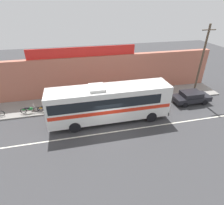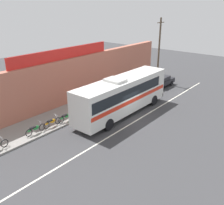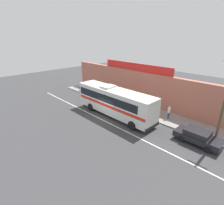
{
  "view_description": "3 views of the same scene",
  "coord_description": "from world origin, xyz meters",
  "px_view_note": "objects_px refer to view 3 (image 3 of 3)",
  "views": [
    {
      "loc": [
        -2.77,
        -13.44,
        10.53
      ],
      "look_at": [
        0.62,
        1.38,
        1.83
      ],
      "focal_mm": 29.04,
      "sensor_mm": 36.0,
      "label": 1
    },
    {
      "loc": [
        -17.84,
        -12.46,
        10.22
      ],
      "look_at": [
        -1.69,
        0.81,
        1.87
      ],
      "focal_mm": 40.74,
      "sensor_mm": 36.0,
      "label": 2
    },
    {
      "loc": [
        14.66,
        -13.31,
        9.78
      ],
      "look_at": [
        0.3,
        0.73,
        1.93
      ],
      "focal_mm": 27.72,
      "sensor_mm": 36.0,
      "label": 3
    }
  ],
  "objects_px": {
    "parked_car": "(198,136)",
    "motorcycle_red": "(82,89)",
    "intercity_bus": "(114,101)",
    "motorcycle_green": "(94,93)",
    "pedestrian_far_right": "(169,111)",
    "pedestrian_far_left": "(137,103)",
    "motorcycle_black": "(105,98)",
    "motorcycle_blue": "(100,95)"
  },
  "relations": [
    {
      "from": "parked_car",
      "to": "motorcycle_green",
      "type": "height_order",
      "value": "parked_car"
    },
    {
      "from": "parked_car",
      "to": "motorcycle_green",
      "type": "relative_size",
      "value": 2.24
    },
    {
      "from": "motorcycle_red",
      "to": "intercity_bus",
      "type": "bearing_deg",
      "value": -14.47
    },
    {
      "from": "parked_car",
      "to": "motorcycle_blue",
      "type": "xyz_separation_m",
      "value": [
        -16.17,
        1.52,
        -0.17
      ]
    },
    {
      "from": "parked_car",
      "to": "pedestrian_far_right",
      "type": "bearing_deg",
      "value": 149.86
    },
    {
      "from": "motorcycle_black",
      "to": "pedestrian_far_left",
      "type": "bearing_deg",
      "value": 5.21
    },
    {
      "from": "motorcycle_red",
      "to": "pedestrian_far_right",
      "type": "distance_m",
      "value": 16.8
    },
    {
      "from": "motorcycle_green",
      "to": "pedestrian_far_left",
      "type": "relative_size",
      "value": 1.1
    },
    {
      "from": "pedestrian_far_left",
      "to": "motorcycle_black",
      "type": "bearing_deg",
      "value": -174.79
    },
    {
      "from": "parked_car",
      "to": "motorcycle_red",
      "type": "bearing_deg",
      "value": 175.81
    },
    {
      "from": "parked_car",
      "to": "motorcycle_black",
      "type": "distance_m",
      "value": 14.73
    },
    {
      "from": "intercity_bus",
      "to": "pedestrian_far_left",
      "type": "height_order",
      "value": "intercity_bus"
    },
    {
      "from": "motorcycle_red",
      "to": "parked_car",
      "type": "bearing_deg",
      "value": -4.19
    },
    {
      "from": "intercity_bus",
      "to": "motorcycle_green",
      "type": "xyz_separation_m",
      "value": [
        -7.84,
        2.9,
        -1.5
      ]
    },
    {
      "from": "parked_car",
      "to": "intercity_bus",
      "type": "bearing_deg",
      "value": -172.37
    },
    {
      "from": "motorcycle_red",
      "to": "motorcycle_green",
      "type": "bearing_deg",
      "value": 0.05
    },
    {
      "from": "parked_car",
      "to": "pedestrian_far_right",
      "type": "distance_m",
      "value": 5.16
    },
    {
      "from": "intercity_bus",
      "to": "motorcycle_red",
      "type": "bearing_deg",
      "value": 165.53
    },
    {
      "from": "motorcycle_green",
      "to": "motorcycle_black",
      "type": "distance_m",
      "value": 3.17
    },
    {
      "from": "pedestrian_far_right",
      "to": "motorcycle_blue",
      "type": "bearing_deg",
      "value": -174.82
    },
    {
      "from": "motorcycle_black",
      "to": "motorcycle_blue",
      "type": "xyz_separation_m",
      "value": [
        -1.51,
        0.13,
        0.0
      ]
    },
    {
      "from": "parked_car",
      "to": "pedestrian_far_left",
      "type": "distance_m",
      "value": 8.98
    },
    {
      "from": "intercity_bus",
      "to": "pedestrian_far_left",
      "type": "relative_size",
      "value": 6.68
    },
    {
      "from": "pedestrian_far_left",
      "to": "pedestrian_far_right",
      "type": "relative_size",
      "value": 1.02
    },
    {
      "from": "motorcycle_blue",
      "to": "pedestrian_far_right",
      "type": "bearing_deg",
      "value": 5.18
    },
    {
      "from": "parked_car",
      "to": "motorcycle_black",
      "type": "xyz_separation_m",
      "value": [
        -14.67,
        1.39,
        -0.17
      ]
    },
    {
      "from": "motorcycle_green",
      "to": "pedestrian_far_right",
      "type": "xyz_separation_m",
      "value": [
        13.38,
        1.03,
        0.56
      ]
    },
    {
      "from": "intercity_bus",
      "to": "motorcycle_black",
      "type": "bearing_deg",
      "value": 149.69
    },
    {
      "from": "motorcycle_red",
      "to": "motorcycle_blue",
      "type": "distance_m",
      "value": 5.03
    },
    {
      "from": "pedestrian_far_right",
      "to": "motorcycle_red",
      "type": "bearing_deg",
      "value": -176.48
    },
    {
      "from": "motorcycle_green",
      "to": "motorcycle_black",
      "type": "relative_size",
      "value": 1.01
    },
    {
      "from": "motorcycle_blue",
      "to": "pedestrian_far_left",
      "type": "relative_size",
      "value": 1.08
    },
    {
      "from": "intercity_bus",
      "to": "pedestrian_far_right",
      "type": "bearing_deg",
      "value": 35.32
    },
    {
      "from": "pedestrian_far_left",
      "to": "parked_car",
      "type": "bearing_deg",
      "value": -12.44
    },
    {
      "from": "pedestrian_far_left",
      "to": "motorcycle_red",
      "type": "bearing_deg",
      "value": -178.26
    },
    {
      "from": "motorcycle_green",
      "to": "pedestrian_far_left",
      "type": "distance_m",
      "value": 9.1
    },
    {
      "from": "motorcycle_black",
      "to": "pedestrian_far_left",
      "type": "height_order",
      "value": "pedestrian_far_left"
    },
    {
      "from": "motorcycle_black",
      "to": "motorcycle_blue",
      "type": "bearing_deg",
      "value": 175.07
    },
    {
      "from": "parked_car",
      "to": "pedestrian_far_right",
      "type": "height_order",
      "value": "pedestrian_far_right"
    },
    {
      "from": "parked_car",
      "to": "motorcycle_green",
      "type": "xyz_separation_m",
      "value": [
        -17.83,
        1.56,
        -0.17
      ]
    },
    {
      "from": "intercity_bus",
      "to": "motorcycle_red",
      "type": "height_order",
      "value": "intercity_bus"
    },
    {
      "from": "intercity_bus",
      "to": "motorcycle_red",
      "type": "relative_size",
      "value": 6.0
    }
  ]
}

